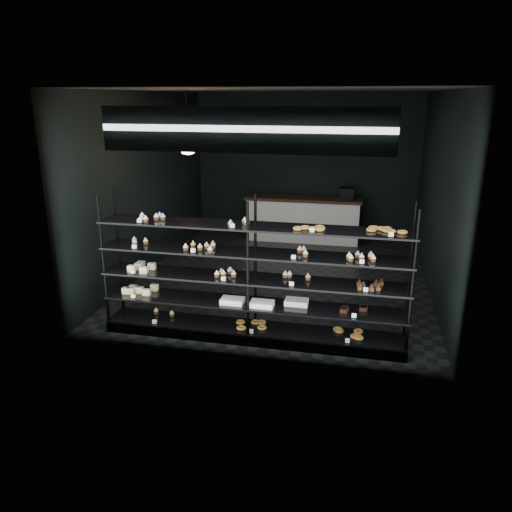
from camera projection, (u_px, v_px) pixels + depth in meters
name	position (u px, v px, depth m)	size (l,w,h in m)	color
room	(284.00, 189.00, 8.50)	(5.01, 6.01, 3.20)	black
display_shelf	(250.00, 294.00, 6.53)	(4.00, 0.50, 1.91)	black
signage	(243.00, 130.00, 5.43)	(3.30, 0.05, 0.50)	#0C1040
pendant_lamp	(188.00, 143.00, 7.33)	(0.34, 0.34, 0.90)	black
service_counter	(304.00, 218.00, 11.15)	(2.57, 0.65, 1.23)	silver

